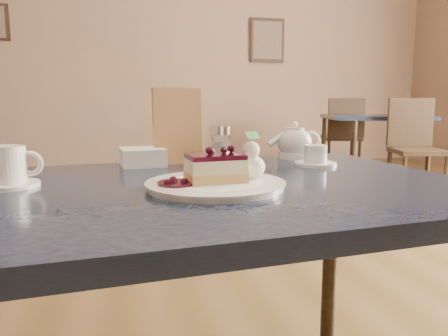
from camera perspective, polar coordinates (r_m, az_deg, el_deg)
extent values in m
cube|color=#846C5C|center=(5.57, -12.91, 15.46)|extent=(8.00, 0.02, 3.00)
cube|color=black|center=(5.87, 5.67, 16.26)|extent=(0.45, 0.03, 0.55)
cube|color=#1A293D|center=(0.89, -2.01, -3.23)|extent=(1.14, 0.81, 0.04)
cylinder|color=#352717|center=(1.46, 13.63, -12.53)|extent=(0.05, 0.05, 0.64)
cylinder|color=white|center=(0.84, -1.14, -2.24)|extent=(0.26, 0.26, 0.01)
cube|color=#E5B963|center=(0.84, -1.14, -1.17)|extent=(0.11, 0.09, 0.02)
cube|color=beige|center=(0.84, -1.15, 0.36)|extent=(0.11, 0.08, 0.03)
cube|color=black|center=(0.83, -1.15, 1.53)|extent=(0.11, 0.08, 0.01)
ellipsoid|color=white|center=(0.87, 3.52, 0.14)|extent=(0.06, 0.06, 0.05)
cylinder|color=black|center=(0.82, -6.21, -2.00)|extent=(0.07, 0.07, 0.01)
cylinder|color=white|center=(0.95, -26.34, -1.96)|extent=(0.12, 0.12, 0.01)
cylinder|color=white|center=(0.95, -26.51, 0.42)|extent=(0.07, 0.07, 0.07)
torus|color=white|center=(0.94, -24.00, 0.52)|extent=(0.05, 0.01, 0.05)
cylinder|color=white|center=(1.16, 11.84, 0.53)|extent=(0.11, 0.11, 0.01)
cylinder|color=white|center=(1.15, 11.89, 1.84)|extent=(0.06, 0.06, 0.05)
ellipsoid|color=white|center=(1.28, 9.19, 3.12)|extent=(0.10, 0.10, 0.08)
cylinder|color=white|center=(1.27, 9.24, 5.29)|extent=(0.05, 0.05, 0.01)
cylinder|color=white|center=(1.25, 6.23, 3.07)|extent=(0.05, 0.02, 0.05)
cube|color=beige|center=(1.16, -6.15, 5.46)|extent=(0.13, 0.04, 0.20)
cylinder|color=white|center=(1.17, -0.42, 2.51)|extent=(0.05, 0.05, 0.08)
cylinder|color=silver|center=(1.16, -0.42, 4.96)|extent=(0.05, 0.05, 0.02)
cube|color=white|center=(1.14, -10.58, 1.44)|extent=(0.12, 0.12, 0.05)
cube|color=#1A293D|center=(4.53, 19.15, 6.31)|extent=(1.09, 0.96, 0.04)
cylinder|color=#352717|center=(4.10, 16.56, 1.31)|extent=(0.04, 0.04, 0.66)
cylinder|color=#352717|center=(4.54, 25.10, 1.55)|extent=(0.04, 0.04, 0.66)
cylinder|color=#352717|center=(4.62, 12.85, 2.28)|extent=(0.04, 0.04, 0.66)
cylinder|color=#352717|center=(5.01, 20.86, 2.43)|extent=(0.04, 0.04, 0.66)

